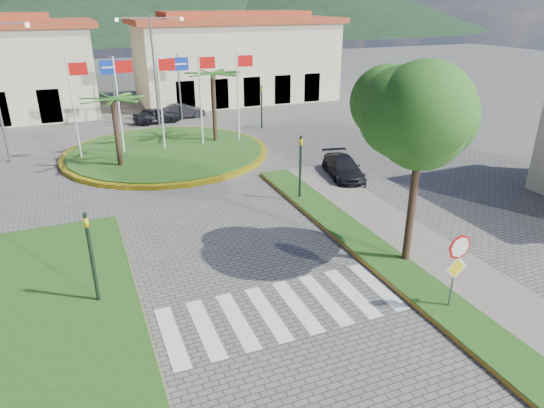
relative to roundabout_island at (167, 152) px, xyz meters
name	(u,v)px	position (x,y,z in m)	size (l,w,h in m)	color
ground	(344,400)	(0.00, -22.00, -0.17)	(160.00, 160.00, 0.00)	#5B5956
sidewalk_right	(475,300)	(6.00, -20.00, -0.09)	(4.00, 28.00, 0.15)	gray
verge_right	(446,308)	(4.80, -20.00, -0.08)	(1.60, 28.00, 0.18)	#234D16
median_left	(55,320)	(-6.50, -16.00, -0.08)	(5.00, 14.00, 0.18)	#234D16
crosswalk	(280,310)	(0.00, -18.00, -0.16)	(8.00, 3.00, 0.01)	silver
roundabout_island	(167,152)	(0.00, 0.00, 0.00)	(12.70, 12.70, 6.00)	yellow
stop_sign	(457,260)	(4.90, -20.04, 1.62)	(0.80, 0.11, 2.65)	slate
deciduous_tree	(422,125)	(5.50, -17.00, 5.01)	(3.60, 3.60, 6.80)	black
traffic_light_left	(91,251)	(-5.20, -15.50, 1.77)	(0.15, 0.18, 3.20)	black
traffic_light_right	(300,162)	(4.50, -10.00, 1.77)	(0.15, 0.18, 3.20)	black
traffic_light_far	(262,103)	(8.00, 4.00, 1.77)	(0.18, 0.15, 3.20)	black
direction_sign_west	(112,79)	(-2.00, 8.97, 3.36)	(1.60, 0.14, 5.20)	slate
direction_sign_east	(179,76)	(3.00, 8.97, 3.36)	(1.60, 0.14, 5.20)	slate
street_lamp_centre	(154,65)	(1.00, 8.00, 4.33)	(4.80, 0.16, 8.00)	slate
building_right	(235,58)	(10.00, 16.00, 3.73)	(19.08, 9.54, 8.05)	beige
hill_far_east	(321,0)	(70.00, 113.00, 8.83)	(120.00, 120.00, 18.00)	black
hill_near_back	(34,4)	(-10.00, 108.00, 7.83)	(110.00, 110.00, 16.00)	black
car_dark_a	(156,115)	(0.95, 8.72, 0.44)	(1.44, 3.59, 1.22)	black
car_dark_b	(183,111)	(3.29, 9.71, 0.41)	(1.22, 3.50, 1.15)	black
car_side_right	(343,168)	(8.04, -8.05, 0.41)	(1.62, 3.99, 1.16)	black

